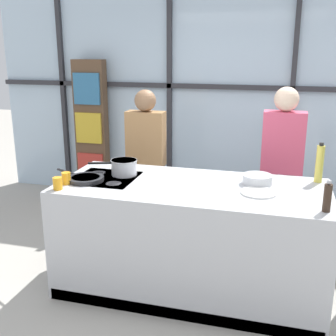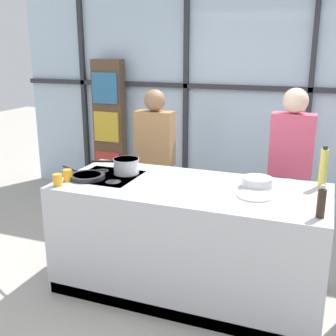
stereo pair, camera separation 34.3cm
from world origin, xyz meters
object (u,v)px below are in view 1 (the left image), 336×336
spectator_center_left (282,160)px  oil_bottle (320,164)px  frying_pan (85,178)px  juice_glass_near (58,183)px  spectator_far_left (146,155)px  mixing_bowl (257,179)px  pepper_grinder (327,197)px  saucepan (124,167)px  white_plate (258,193)px  juice_glass_far (66,178)px

spectator_center_left → oil_bottle: 0.67m
frying_pan → oil_bottle: (1.89, 0.48, 0.14)m
juice_glass_near → spectator_far_left: bearing=77.4°
mixing_bowl → pepper_grinder: (0.49, -0.49, 0.06)m
saucepan → white_plate: bearing=-9.1°
spectator_center_left → juice_glass_near: size_ratio=16.84×
white_plate → frying_pan: bearing=-177.7°
mixing_bowl → frying_pan: bearing=-168.3°
spectator_far_left → juice_glass_near: 1.36m
spectator_center_left → saucepan: bearing=31.5°
mixing_bowl → saucepan: bearing=-177.7°
spectator_far_left → oil_bottle: (1.70, -0.58, 0.18)m
white_plate → oil_bottle: oil_bottle is taller
mixing_bowl → oil_bottle: size_ratio=0.72×
frying_pan → mixing_bowl: size_ratio=2.12×
frying_pan → juice_glass_near: (-0.11, -0.26, 0.03)m
white_plate → pepper_grinder: bearing=-28.4°
spectator_far_left → juice_glass_near: (-0.30, -1.33, 0.07)m
white_plate → spectator_far_left: bearing=140.9°
frying_pan → saucepan: size_ratio=1.24×
frying_pan → spectator_center_left: bearing=33.8°
spectator_far_left → white_plate: spectator_far_left is taller
pepper_grinder → white_plate: bearing=151.6°
frying_pan → saucepan: bearing=43.9°
saucepan → frying_pan: bearing=-136.1°
spectator_center_left → frying_pan: 1.91m
mixing_bowl → pepper_grinder: 0.70m
spectator_far_left → spectator_center_left: 1.40m
spectator_far_left → pepper_grinder: 2.13m
mixing_bowl → juice_glass_near: juice_glass_near is taller
spectator_center_left → white_plate: 1.02m
spectator_center_left → juice_glass_near: bearing=38.0°
spectator_center_left → juice_glass_near: spectator_center_left is taller
spectator_center_left → oil_bottle: bearing=117.0°
pepper_grinder → juice_glass_near: (-2.00, -0.07, -0.05)m
saucepan → white_plate: (1.17, -0.19, -0.07)m
spectator_far_left → mixing_bowl: spectator_far_left is taller
juice_glass_near → juice_glass_far: 0.14m
saucepan → white_plate: 1.19m
oil_bottle → pepper_grinder: 0.68m
saucepan → juice_glass_near: bearing=-125.6°
oil_bottle → juice_glass_near: 2.13m
frying_pan → saucepan: (0.25, 0.25, 0.05)m
saucepan → oil_bottle: 1.65m
pepper_grinder → mixing_bowl: bearing=135.5°
saucepan → juice_glass_far: 0.52m
saucepan → pepper_grinder: (1.64, -0.44, 0.03)m
saucepan → pepper_grinder: size_ratio=1.80×
white_plate → spectator_center_left: bearing=80.8°
saucepan → juice_glass_near: 0.62m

